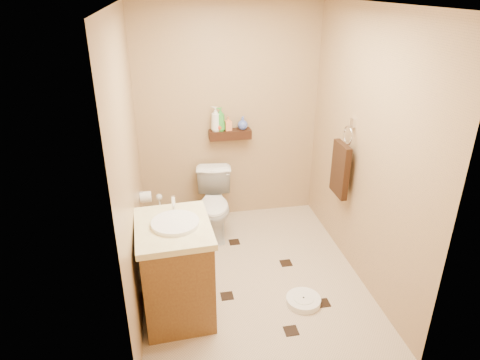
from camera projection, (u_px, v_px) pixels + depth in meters
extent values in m
plane|color=#CEB296|center=(251.00, 275.00, 4.07)|extent=(2.50, 2.50, 0.00)
cube|color=tan|center=(229.00, 116.00, 4.68)|extent=(2.00, 0.04, 2.40)
cube|color=tan|center=(298.00, 239.00, 2.45)|extent=(2.00, 0.04, 2.40)
cube|color=tan|center=(130.00, 167.00, 3.40)|extent=(0.04, 2.50, 2.40)
cube|color=tan|center=(364.00, 151.00, 3.73)|extent=(0.04, 2.50, 2.40)
cube|color=silver|center=(255.00, 3.00, 3.06)|extent=(2.00, 2.50, 0.02)
cube|color=#34180E|center=(230.00, 134.00, 4.68)|extent=(0.46, 0.14, 0.10)
cube|color=black|center=(227.00, 296.00, 3.80)|extent=(0.11, 0.11, 0.01)
cube|color=black|center=(286.00, 263.00, 4.24)|extent=(0.11, 0.11, 0.01)
cube|color=black|center=(291.00, 331.00, 3.42)|extent=(0.11, 0.11, 0.01)
cube|color=black|center=(183.00, 249.00, 4.46)|extent=(0.11, 0.11, 0.01)
cube|color=black|center=(323.00, 303.00, 3.72)|extent=(0.11, 0.11, 0.01)
cube|color=black|center=(234.00, 242.00, 4.59)|extent=(0.11, 0.11, 0.01)
imported|color=white|center=(214.00, 205.00, 4.63)|extent=(0.47, 0.72, 0.69)
cube|color=brown|center=(176.00, 273.00, 3.46)|extent=(0.57, 0.68, 0.80)
cube|color=#FFF9B8|center=(173.00, 228.00, 3.28)|extent=(0.61, 0.73, 0.05)
cylinder|color=white|center=(175.00, 224.00, 3.27)|extent=(0.37, 0.37, 0.05)
cylinder|color=silver|center=(173.00, 203.00, 3.44)|extent=(0.03, 0.03, 0.12)
cylinder|color=white|center=(303.00, 301.00, 3.71)|extent=(0.39, 0.39, 0.06)
cylinder|color=white|center=(304.00, 298.00, 3.69)|extent=(0.18, 0.18, 0.01)
cylinder|color=#185D60|center=(161.00, 224.00, 4.82)|extent=(0.10, 0.10, 0.11)
cylinder|color=white|center=(160.00, 209.00, 4.74)|extent=(0.02, 0.02, 0.31)
sphere|color=white|center=(159.00, 197.00, 4.68)|extent=(0.07, 0.07, 0.07)
cube|color=silver|center=(353.00, 123.00, 3.88)|extent=(0.03, 0.06, 0.08)
torus|color=silver|center=(348.00, 135.00, 3.92)|extent=(0.02, 0.19, 0.19)
cube|color=#331E0F|center=(340.00, 170.00, 4.06)|extent=(0.06, 0.30, 0.52)
cylinder|color=white|center=(146.00, 197.00, 4.24)|extent=(0.11, 0.11, 0.11)
cylinder|color=silver|center=(141.00, 192.00, 4.21)|extent=(0.04, 0.02, 0.02)
imported|color=white|center=(216.00, 119.00, 4.58)|extent=(0.14, 0.14, 0.27)
imported|color=#CAD12C|center=(219.00, 124.00, 4.61)|extent=(0.07, 0.07, 0.15)
imported|color=red|center=(219.00, 125.00, 4.62)|extent=(0.13, 0.13, 0.13)
imported|color=green|center=(220.00, 119.00, 4.59)|extent=(0.13, 0.13, 0.26)
imported|color=#FB8E53|center=(228.00, 123.00, 4.63)|extent=(0.08, 0.08, 0.15)
imported|color=#485DB4|center=(243.00, 123.00, 4.66)|extent=(0.16, 0.16, 0.14)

